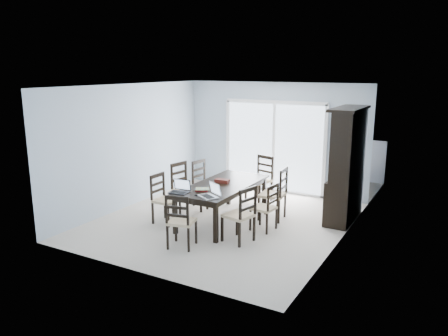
{
  "coord_description": "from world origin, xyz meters",
  "views": [
    {
      "loc": [
        3.95,
        -7.03,
        2.92
      ],
      "look_at": [
        0.02,
        0.0,
        1.06
      ],
      "focal_mm": 35.0,
      "sensor_mm": 36.0,
      "label": 1
    }
  ],
  "objects": [
    {
      "name": "floor",
      "position": [
        0.0,
        0.0,
        0.0
      ],
      "size": [
        5.0,
        5.0,
        0.0
      ],
      "primitive_type": "plane",
      "color": "#BCB1A1",
      "rests_on": "ground"
    },
    {
      "name": "ceiling",
      "position": [
        0.0,
        0.0,
        2.6
      ],
      "size": [
        5.0,
        5.0,
        0.0
      ],
      "primitive_type": "plane",
      "rotation": [
        3.14,
        0.0,
        0.0
      ],
      "color": "white",
      "rests_on": "back_wall"
    },
    {
      "name": "back_wall",
      "position": [
        0.0,
        2.5,
        1.3
      ],
      "size": [
        4.5,
        0.02,
        2.6
      ],
      "primitive_type": "cube",
      "color": "#A2B2C2",
      "rests_on": "floor"
    },
    {
      "name": "wall_left",
      "position": [
        -2.25,
        0.0,
        1.3
      ],
      "size": [
        0.02,
        5.0,
        2.6
      ],
      "primitive_type": "cube",
      "color": "#A2B2C2",
      "rests_on": "floor"
    },
    {
      "name": "wall_right",
      "position": [
        2.25,
        0.0,
        1.3
      ],
      "size": [
        0.02,
        5.0,
        2.6
      ],
      "primitive_type": "cube",
      "color": "#A2B2C2",
      "rests_on": "floor"
    },
    {
      "name": "balcony",
      "position": [
        0.0,
        3.5,
        -0.05
      ],
      "size": [
        4.5,
        2.0,
        0.1
      ],
      "primitive_type": "cube",
      "color": "gray",
      "rests_on": "ground"
    },
    {
      "name": "railing",
      "position": [
        0.0,
        4.5,
        0.55
      ],
      "size": [
        4.5,
        0.06,
        1.1
      ],
      "primitive_type": "cube",
      "color": "#99999E",
      "rests_on": "balcony"
    },
    {
      "name": "dining_table",
      "position": [
        0.0,
        0.0,
        0.67
      ],
      "size": [
        1.0,
        2.2,
        0.75
      ],
      "color": "black",
      "rests_on": "floor"
    },
    {
      "name": "china_hutch",
      "position": [
        2.02,
        1.25,
        1.07
      ],
      "size": [
        0.5,
        1.38,
        2.2
      ],
      "color": "black",
      "rests_on": "floor"
    },
    {
      "name": "sliding_door",
      "position": [
        0.0,
        2.48,
        1.09
      ],
      "size": [
        2.52,
        0.05,
        2.18
      ],
      "color": "silver",
      "rests_on": "floor"
    },
    {
      "name": "chair_left_near",
      "position": [
        -1.0,
        -0.6,
        0.58
      ],
      "size": [
        0.44,
        0.42,
        1.09
      ],
      "rotation": [
        0.0,
        0.0,
        -1.6
      ],
      "color": "black",
      "rests_on": "floor"
    },
    {
      "name": "chair_left_mid",
      "position": [
        -0.99,
        0.1,
        0.63
      ],
      "size": [
        0.53,
        0.52,
        1.19
      ],
      "rotation": [
        0.0,
        0.0,
        -1.75
      ],
      "color": "black",
      "rests_on": "floor"
    },
    {
      "name": "chair_left_far",
      "position": [
        -0.9,
        0.71,
        0.6
      ],
      "size": [
        0.5,
        0.49,
        1.13
      ],
      "rotation": [
        0.0,
        0.0,
        -1.72
      ],
      "color": "black",
      "rests_on": "floor"
    },
    {
      "name": "chair_right_near",
      "position": [
        0.82,
        -0.78,
        0.61
      ],
      "size": [
        0.53,
        0.52,
        1.15
      ],
      "rotation": [
        0.0,
        0.0,
        1.34
      ],
      "color": "black",
      "rests_on": "floor"
    },
    {
      "name": "chair_right_mid",
      "position": [
        0.96,
        -0.05,
        0.54
      ],
      "size": [
        0.44,
        0.43,
        1.02
      ],
      "rotation": [
        0.0,
        0.0,
        1.46
      ],
      "color": "black",
      "rests_on": "floor"
    },
    {
      "name": "chair_right_far",
      "position": [
        0.88,
        0.6,
        0.64
      ],
      "size": [
        0.5,
        0.49,
        1.21
      ],
      "rotation": [
        0.0,
        0.0,
        1.66
      ],
      "color": "black",
      "rests_on": "floor"
    },
    {
      "name": "chair_end_near",
      "position": [
        0.03,
        -1.5,
        0.57
      ],
      "size": [
        0.49,
        0.5,
        1.08
      ],
      "rotation": [
        0.0,
        0.0,
        0.23
      ],
      "color": "black",
      "rests_on": "floor"
    },
    {
      "name": "chair_end_far",
      "position": [
        0.1,
        1.58,
        0.63
      ],
      "size": [
        0.55,
        0.56,
        1.18
      ],
      "rotation": [
        0.0,
        0.0,
        2.87
      ],
      "color": "black",
      "rests_on": "floor"
    },
    {
      "name": "laptop_dark",
      "position": [
        -0.38,
        -0.93,
        0.81
      ],
      "size": [
        0.35,
        0.27,
        0.23
      ],
      "rotation": [
        0.0,
        0.0,
        0.12
      ],
      "color": "black",
      "rests_on": "dining_table"
    },
    {
      "name": "laptop_silver",
      "position": [
        0.21,
        -0.89,
        0.81
      ],
      "size": [
        0.43,
        0.39,
        0.24
      ],
      "rotation": [
        0.0,
        0.0,
        -0.51
      ],
      "color": "silver",
      "rests_on": "dining_table"
    },
    {
      "name": "book_stack",
      "position": [
        -0.1,
        -0.59,
        0.77
      ],
      "size": [
        0.3,
        0.28,
        0.04
      ],
      "rotation": [
        0.0,
        0.0,
        0.41
      ],
      "color": "maroon",
      "rests_on": "dining_table"
    },
    {
      "name": "cell_phone",
      "position": [
        0.01,
        -0.9,
        0.76
      ],
      "size": [
        0.12,
        0.06,
        0.01
      ],
      "primitive_type": "cube",
      "rotation": [
        0.0,
        0.0,
        -0.05
      ],
      "color": "black",
      "rests_on": "dining_table"
    },
    {
      "name": "game_box",
      "position": [
        -0.06,
        0.07,
        0.78
      ],
      "size": [
        0.29,
        0.16,
        0.07
      ],
      "primitive_type": "cube",
      "rotation": [
        0.0,
        0.0,
        0.09
      ],
      "color": "#45120D",
      "rests_on": "dining_table"
    },
    {
      "name": "hot_tub",
      "position": [
        -0.72,
        3.35,
        0.45
      ],
      "size": [
        1.83,
        1.65,
        0.89
      ],
      "rotation": [
        0.0,
        0.0,
        0.08
      ],
      "color": "brown",
      "rests_on": "balcony"
    }
  ]
}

